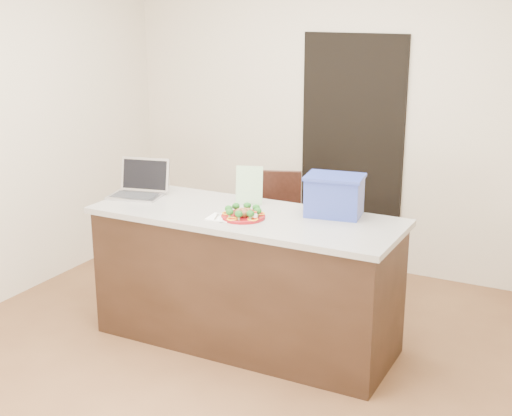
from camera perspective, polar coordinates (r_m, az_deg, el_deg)
The scene contains 16 objects.
ground at distance 4.80m, azimuth -2.24°, elevation -11.79°, with size 4.00×4.00×0.00m, color brown.
room_shell at distance 4.28m, azimuth -2.48°, elevation 7.68°, with size 4.00×4.00×4.00m.
doorway at distance 6.13m, azimuth 7.64°, elevation 4.34°, with size 0.90×0.02×2.00m, color black.
island at distance 4.80m, azimuth -0.83°, elevation -5.67°, with size 2.06×0.76×0.92m.
plate at distance 4.55m, azimuth -1.04°, elevation -0.68°, with size 0.28×0.28×0.02m.
meatballs at distance 4.54m, azimuth -1.09°, elevation -0.35°, with size 0.11×0.11×0.04m.
broccoli at distance 4.54m, azimuth -1.04°, elevation -0.14°, with size 0.24×0.24×0.04m.
pepper_rings at distance 4.55m, azimuth -1.04°, elevation -0.56°, with size 0.27×0.28×0.01m.
napkin at distance 4.56m, azimuth -2.83°, elevation -0.76°, with size 0.16×0.16×0.01m, color white.
fork at distance 4.57m, azimuth -3.02°, elevation -0.64°, with size 0.05×0.14×0.00m.
knife at distance 4.53m, azimuth -2.63°, elevation -0.79°, with size 0.08×0.21×0.01m.
yogurt_bottle at distance 4.47m, azimuth -0.07°, elevation -0.76°, with size 0.03×0.03×0.07m.
laptop at distance 5.13m, azimuth -9.26°, elevation 1.78°, with size 0.41×0.36×0.26m.
leaflet at distance 4.83m, azimuth -0.55°, elevation 1.83°, with size 0.18×0.00×0.26m, color silver.
blue_box at distance 4.60m, azimuth 6.28°, elevation 1.02°, with size 0.40×0.32×0.27m.
chair at distance 5.56m, azimuth 0.91°, elevation -1.48°, with size 0.56×0.57×0.98m.
Camera 1 is at (2.10, -3.67, 2.27)m, focal length 50.00 mm.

